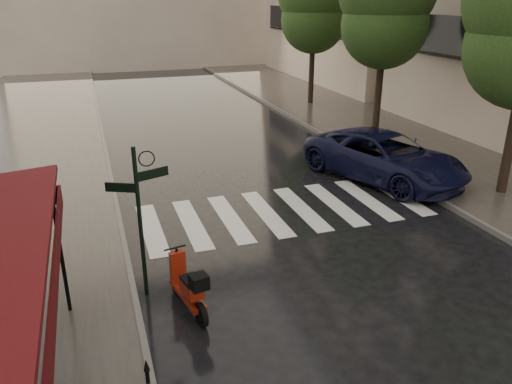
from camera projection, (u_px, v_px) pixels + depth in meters
ground at (249, 382)px, 7.79m from camera, size 120.00×120.00×0.00m
sidewalk_near at (15, 170)px, 16.99m from camera, size 6.00×60.00×0.12m
sidewalk_far at (390, 134)px, 21.39m from camera, size 5.50×60.00×0.12m
curb_near at (108, 161)px, 17.89m from camera, size 0.12×60.00×0.16m
curb_far at (331, 139)px, 20.55m from camera, size 0.12×60.00×0.16m
crosswalk at (284, 210)px, 13.96m from camera, size 7.85×3.20×0.01m
signpost at (139, 211)px, 9.40m from camera, size 1.17×0.29×3.10m
scooter at (189, 288)px, 9.37m from camera, size 0.62×1.64×1.09m
parked_car at (385, 157)px, 16.08m from camera, size 4.25×5.99×1.52m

